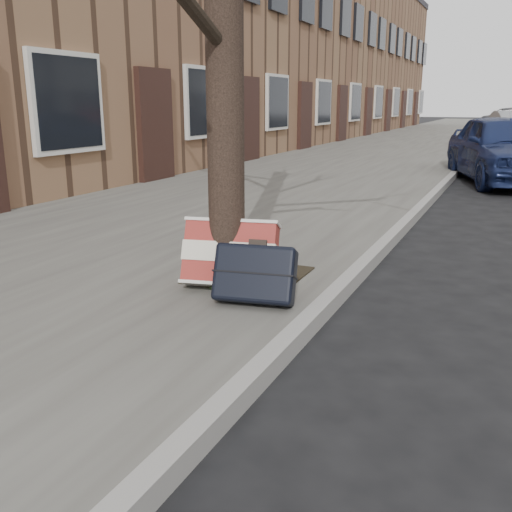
% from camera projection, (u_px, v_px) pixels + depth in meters
% --- Properties ---
extents(ground, '(120.00, 120.00, 0.00)m').
position_uv_depth(ground, '(504.00, 410.00, 2.90)').
color(ground, black).
rests_on(ground, ground).
extents(near_sidewalk, '(5.00, 70.00, 0.12)m').
position_uv_depth(near_sidewalk, '(390.00, 151.00, 17.54)').
color(near_sidewalk, slate).
rests_on(near_sidewalk, ground).
extents(house_near, '(6.80, 40.00, 7.00)m').
position_uv_depth(house_near, '(233.00, 43.00, 19.88)').
color(house_near, brown).
rests_on(house_near, ground).
extents(dirt_patch, '(0.85, 0.85, 0.02)m').
position_uv_depth(dirt_patch, '(249.00, 275.00, 4.73)').
color(dirt_patch, black).
rests_on(dirt_patch, near_sidewalk).
extents(suitcase_red, '(0.77, 0.53, 0.54)m').
position_uv_depth(suitcase_red, '(231.00, 254.00, 4.35)').
color(suitcase_red, maroon).
rests_on(suitcase_red, near_sidewalk).
extents(suitcase_navy, '(0.63, 0.43, 0.45)m').
position_uv_depth(suitcase_navy, '(255.00, 273.00, 4.02)').
color(suitcase_navy, black).
rests_on(suitcase_navy, near_sidewalk).
extents(car_near_front, '(2.67, 4.16, 1.32)m').
position_uv_depth(car_near_front, '(505.00, 148.00, 10.86)').
color(car_near_front, navy).
rests_on(car_near_front, ground).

